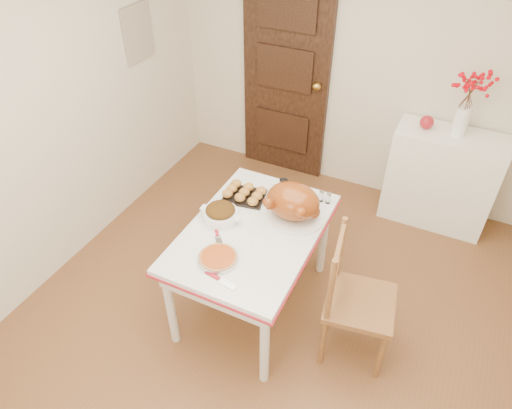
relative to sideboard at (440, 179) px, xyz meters
The scene contains 18 objects.
floor 2.03m from the sideboard, 116.02° to the right, with size 3.50×4.00×0.00m, color brown.
wall_back 1.21m from the sideboard, 165.79° to the left, with size 3.50×0.00×2.50m, color beige.
wall_left 3.27m from the sideboard, 145.80° to the right, with size 0.00×4.00×2.50m, color beige.
door_back 1.69m from the sideboard, behind, with size 0.85×0.06×2.06m, color black.
photo_board 2.87m from the sideboard, 167.42° to the right, with size 0.03×0.35×0.45m, color #C0B395.
sideboard is the anchor object (origin of this frame).
kitchen_table 1.91m from the sideboard, 122.71° to the right, with size 0.85×1.24×0.74m, color silver, non-canonical shape.
chair_oak 1.68m from the sideboard, 98.42° to the right, with size 0.43×0.43×0.98m, color #96632F, non-canonical shape.
berry_vase 0.70m from the sideboard, ahead, with size 0.26×0.26×0.51m, color white, non-canonical shape.
apple 0.55m from the sideboard, behind, with size 0.11×0.11×0.11m, color maroon.
turkey_platter 1.68m from the sideboard, 121.30° to the right, with size 0.43×0.34×0.27m, color #98481B, non-canonical shape.
pumpkin_pie 2.27m from the sideboard, 119.36° to the right, with size 0.25×0.25×0.05m, color #A73F12.
stuffing_dish 2.08m from the sideboard, 128.32° to the right, with size 0.30×0.23×0.12m, color #58330E, non-canonical shape.
rolls_tray 1.84m from the sideboard, 133.20° to the right, with size 0.29×0.23×0.08m, color #AD7037, non-canonical shape.
pie_server 2.34m from the sideboard, 115.77° to the right, with size 0.22×0.06×0.01m, color silver, non-canonical shape.
carving_knife 2.17m from the sideboard, 123.58° to the right, with size 0.25×0.06×0.01m, color silver, non-canonical shape.
drinking_glass 1.57m from the sideboard, 131.62° to the right, with size 0.06×0.06×0.11m, color white.
shaker_pair 1.36m from the sideboard, 122.25° to the right, with size 0.09×0.03×0.08m, color white, non-canonical shape.
Camera 1 is at (0.85, -1.87, 2.80)m, focal length 32.44 mm.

